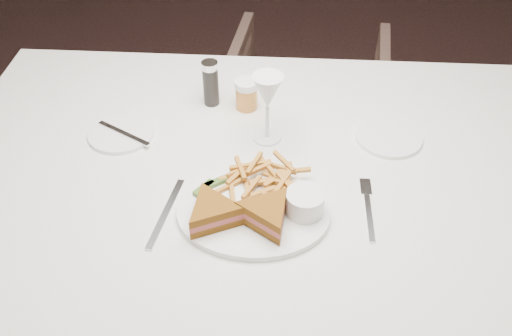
% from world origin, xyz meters
% --- Properties ---
extents(ground, '(5.00, 5.00, 0.00)m').
position_xyz_m(ground, '(0.00, 0.00, 0.00)').
color(ground, black).
rests_on(ground, ground).
extents(table, '(1.54, 1.07, 0.75)m').
position_xyz_m(table, '(-0.07, -0.32, 0.38)').
color(table, silver).
rests_on(table, ground).
extents(chair_far, '(0.62, 0.59, 0.61)m').
position_xyz_m(chair_far, '(0.01, 0.57, 0.31)').
color(chair_far, '#4C372F').
rests_on(chair_far, ground).
extents(table_setting, '(0.81, 0.55, 0.18)m').
position_xyz_m(table_setting, '(-0.08, -0.37, 0.79)').
color(table_setting, white).
rests_on(table_setting, table).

